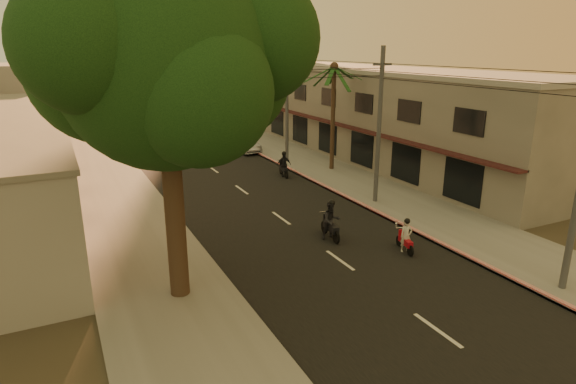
% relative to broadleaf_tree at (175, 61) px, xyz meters
% --- Properties ---
extents(ground, '(160.00, 160.00, 0.00)m').
position_rel_broadleaf_tree_xyz_m(ground, '(6.61, -2.14, -8.48)').
color(ground, '#383023').
rests_on(ground, ground).
extents(road, '(10.00, 140.00, 0.02)m').
position_rel_broadleaf_tree_xyz_m(road, '(6.61, 17.86, -8.47)').
color(road, black).
rests_on(road, ground).
extents(sidewalk_right, '(5.00, 140.00, 0.12)m').
position_rel_broadleaf_tree_xyz_m(sidewalk_right, '(14.11, 17.86, -8.42)').
color(sidewalk_right, slate).
rests_on(sidewalk_right, ground).
extents(sidewalk_left, '(5.00, 140.00, 0.12)m').
position_rel_broadleaf_tree_xyz_m(sidewalk_left, '(-0.89, 17.86, -8.42)').
color(sidewalk_left, slate).
rests_on(sidewalk_left, ground).
extents(curb_stripe, '(0.20, 60.00, 0.20)m').
position_rel_broadleaf_tree_xyz_m(curb_stripe, '(11.71, 12.86, -8.38)').
color(curb_stripe, red).
rests_on(curb_stripe, ground).
extents(shophouse_row, '(8.80, 34.20, 7.30)m').
position_rel_broadleaf_tree_xyz_m(shophouse_row, '(20.57, 15.86, -4.83)').
color(shophouse_row, gray).
rests_on(shophouse_row, ground).
extents(distant_tower, '(12.10, 12.10, 28.00)m').
position_rel_broadleaf_tree_xyz_m(distant_tower, '(22.61, 53.86, 5.52)').
color(distant_tower, '#B7B5B2').
rests_on(distant_tower, ground).
extents(broadleaf_tree, '(9.60, 8.70, 12.10)m').
position_rel_broadleaf_tree_xyz_m(broadleaf_tree, '(0.00, 0.00, 0.00)').
color(broadleaf_tree, black).
rests_on(broadleaf_tree, ground).
extents(palm_tree, '(5.00, 5.00, 8.20)m').
position_rel_broadleaf_tree_xyz_m(palm_tree, '(14.61, 13.86, -1.33)').
color(palm_tree, black).
rests_on(palm_tree, ground).
extents(utility_poles, '(1.20, 48.26, 9.00)m').
position_rel_broadleaf_tree_xyz_m(utility_poles, '(12.81, 17.86, -1.94)').
color(utility_poles, '#38383A').
rests_on(utility_poles, ground).
extents(filler_right, '(8.00, 14.00, 6.00)m').
position_rel_broadleaf_tree_xyz_m(filler_right, '(20.61, 42.86, -5.48)').
color(filler_right, gray).
rests_on(filler_right, ground).
extents(filler_left_near, '(8.00, 14.00, 4.40)m').
position_rel_broadleaf_tree_xyz_m(filler_left_near, '(-7.39, 31.86, -6.28)').
color(filler_left_near, gray).
rests_on(filler_left_near, ground).
extents(filler_left_far, '(8.00, 14.00, 7.00)m').
position_rel_broadleaf_tree_xyz_m(filler_left_far, '(-7.39, 49.86, -4.98)').
color(filler_left_far, gray).
rests_on(filler_left_far, ground).
extents(scooter_red, '(0.79, 1.62, 1.61)m').
position_rel_broadleaf_tree_xyz_m(scooter_red, '(9.78, -0.61, -7.76)').
color(scooter_red, black).
rests_on(scooter_red, ground).
extents(scooter_mid_a, '(1.08, 2.02, 1.99)m').
position_rel_broadleaf_tree_xyz_m(scooter_mid_a, '(7.54, 2.19, -7.57)').
color(scooter_mid_a, black).
rests_on(scooter_mid_a, ground).
extents(scooter_mid_b, '(1.15, 1.87, 1.85)m').
position_rel_broadleaf_tree_xyz_m(scooter_mid_b, '(10.56, 13.73, -7.64)').
color(scooter_mid_b, black).
rests_on(scooter_mid_b, ground).
extents(scooter_far_a, '(0.99, 1.71, 1.70)m').
position_rel_broadleaf_tree_xyz_m(scooter_far_a, '(5.65, 23.67, -7.71)').
color(scooter_far_a, black).
rests_on(scooter_far_a, ground).
extents(scooter_far_b, '(1.22, 1.82, 1.79)m').
position_rel_broadleaf_tree_xyz_m(scooter_far_b, '(10.30, 26.93, -7.66)').
color(scooter_far_b, black).
rests_on(scooter_far_b, ground).
extents(parked_car, '(2.97, 4.94, 1.46)m').
position_rel_broadleaf_tree_xyz_m(parked_car, '(10.88, 23.01, -7.74)').
color(parked_car, '#929499').
rests_on(parked_car, ground).
extents(scooter_far_c, '(1.06, 1.76, 1.76)m').
position_rel_broadleaf_tree_xyz_m(scooter_far_c, '(7.96, 36.98, -7.68)').
color(scooter_far_c, black).
rests_on(scooter_far_c, ground).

